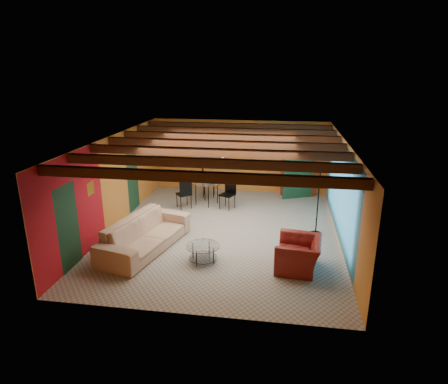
% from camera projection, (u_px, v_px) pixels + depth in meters
% --- Properties ---
extents(room, '(6.52, 8.01, 2.71)m').
position_uv_depth(room, '(224.00, 151.00, 10.67)').
color(room, '#9B968A').
rests_on(room, ground).
extents(sofa, '(1.80, 3.09, 0.85)m').
position_uv_depth(sofa, '(145.00, 234.00, 10.12)').
color(sofa, tan).
rests_on(sofa, ground).
extents(armchair, '(1.13, 1.26, 0.75)m').
position_uv_depth(armchair, '(298.00, 254.00, 9.13)').
color(armchair, maroon).
rests_on(armchair, ground).
extents(coffee_table, '(1.10, 1.10, 0.43)m').
position_uv_depth(coffee_table, '(203.00, 253.00, 9.54)').
color(coffee_table, white).
rests_on(coffee_table, ground).
extents(dining_table, '(2.87, 2.87, 1.13)m').
position_uv_depth(dining_table, '(207.00, 188.00, 13.39)').
color(dining_table, silver).
rests_on(dining_table, ground).
extents(armoire, '(1.23, 0.94, 1.93)m').
position_uv_depth(armoire, '(298.00, 170.00, 14.15)').
color(armoire, maroon).
rests_on(armoire, ground).
extents(floor_lamp, '(0.52, 0.52, 2.05)m').
position_uv_depth(floor_lamp, '(318.00, 200.00, 10.83)').
color(floor_lamp, black).
rests_on(floor_lamp, ground).
extents(ceiling_fan, '(1.50, 1.50, 0.44)m').
position_uv_depth(ceiling_fan, '(223.00, 152.00, 10.56)').
color(ceiling_fan, '#472614').
rests_on(ceiling_fan, ceiling).
extents(painting, '(1.05, 0.03, 0.65)m').
position_uv_depth(painting, '(216.00, 148.00, 14.63)').
color(painting, black).
rests_on(painting, wall_back).
extents(potted_plant, '(0.51, 0.48, 0.44)m').
position_uv_depth(potted_plant, '(300.00, 138.00, 13.79)').
color(potted_plant, '#26661E').
rests_on(potted_plant, armoire).
extents(vase, '(0.19, 0.19, 0.20)m').
position_uv_depth(vase, '(206.00, 170.00, 13.19)').
color(vase, orange).
rests_on(vase, dining_table).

